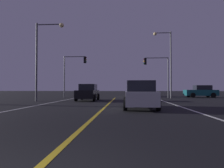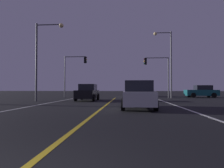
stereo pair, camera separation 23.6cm
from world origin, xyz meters
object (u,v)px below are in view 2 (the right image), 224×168
Objects in this scene: car_oncoming at (88,93)px; street_lamp_right_near at (215,16)px; car_ahead_far at (133,91)px; street_lamp_left_mid at (43,51)px; car_crossing_side at (202,92)px; traffic_light_near_left at (75,67)px; car_lead_same_lane at (138,95)px; street_lamp_right_far at (167,56)px; traffic_light_near_right at (156,68)px.

car_oncoming is 0.51× the size of street_lamp_right_near.
street_lamp_left_mid is at bearing 144.34° from car_ahead_far.
traffic_light_near_left is (-17.58, -1.51, 3.41)m from car_crossing_side.
street_lamp_left_mid reaches higher than car_crossing_side.
street_lamp_right_near is (4.34, -0.73, 4.56)m from car_lead_same_lane.
car_oncoming is 0.75× the size of traffic_light_near_left.
street_lamp_right_far reaches higher than car_oncoming.
car_lead_same_lane is 14.94m from street_lamp_right_far.
car_oncoming is at bearing 24.40° from street_lamp_left_mid.
street_lamp_right_near is 0.99× the size of street_lamp_right_far.
traffic_light_near_left is at bearing -0.00° from traffic_light_near_right.
car_crossing_side is 21.39m from street_lamp_left_mid.
traffic_light_near_right is at bearing -0.00° from traffic_light_near_left.
car_lead_same_lane is at bearing -9.59° from street_lamp_right_near.
street_lamp_right_far reaches higher than street_lamp_left_mid.
car_oncoming and car_lead_same_lane have the same top height.
street_lamp_left_mid is (-18.48, -9.98, 4.07)m from car_crossing_side.
traffic_light_near_left is at bearing 4.89° from car_crossing_side.
traffic_light_near_right reaches higher than car_lead_same_lane.
street_lamp_right_far is (9.24, 5.47, 4.59)m from car_oncoming.
car_oncoming is 11.67m from street_lamp_right_far.
street_lamp_right_far is (12.35, -1.19, 1.18)m from traffic_light_near_left.
car_lead_same_lane is 0.51× the size of street_lamp_right_near.
street_lamp_right_far is at bearing -90.51° from street_lamp_right_near.
car_crossing_side is 17.97m from traffic_light_near_left.
traffic_light_near_left is (-7.88, 14.68, 3.41)m from car_lead_same_lane.
street_lamp_right_near is 14.23m from street_lamp_right_far.
car_lead_same_lane is 0.50× the size of street_lamp_right_far.
street_lamp_right_near is (9.11, -8.76, 4.56)m from car_oncoming.
traffic_light_near_left reaches higher than traffic_light_near_right.
street_lamp_right_near is (4.16, -19.43, 4.56)m from car_ahead_far.
street_lamp_left_mid reaches higher than traffic_light_near_right.
street_lamp_right_near is at bearing -167.92° from car_ahead_far.
street_lamp_right_far is at bearing -18.32° from car_lead_same_lane.
street_lamp_left_mid is at bearing -27.86° from street_lamp_right_near.
street_lamp_right_far reaches higher than traffic_light_near_left.
car_ahead_far is 20.39m from street_lamp_right_near.
street_lamp_right_near reaches higher than car_oncoming.
car_crossing_side is at bearing -107.56° from street_lamp_right_near.
street_lamp_right_near is at bearing 46.13° from car_oncoming.
traffic_light_near_right is (8.05, 6.65, 3.23)m from car_oncoming.
traffic_light_near_right is 2.16m from street_lamp_right_far.
car_ahead_far is 18.70m from car_lead_same_lane.
car_crossing_side is at bearing -30.92° from car_lead_same_lane.
traffic_light_near_left reaches higher than car_lead_same_lane.
street_lamp_left_mid is at bearing 35.08° from traffic_light_near_right.
traffic_light_near_left is 12.46m from street_lamp_right_far.
car_ahead_far and car_lead_same_lane have the same top height.
car_crossing_side and car_lead_same_lane have the same top height.
car_ahead_far is 0.50× the size of street_lamp_right_far.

